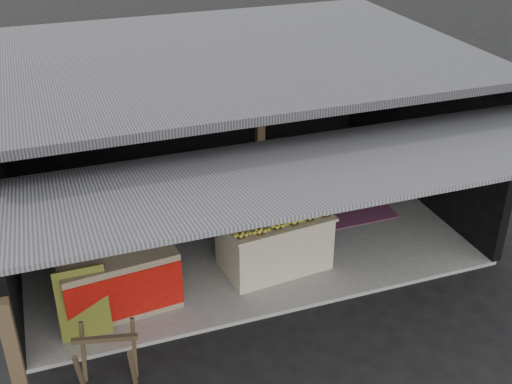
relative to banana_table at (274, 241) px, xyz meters
name	(u,v)px	position (x,y,z in m)	size (l,w,h in m)	color
ground	(286,314)	(-0.22, -1.07, -0.50)	(80.00, 80.00, 0.00)	black
concrete_slab	(231,223)	(-0.22, 1.43, -0.47)	(7.00, 5.00, 0.06)	gray
shophouse	(223,103)	(-0.22, 1.75, 1.60)	(7.40, 7.29, 3.02)	black
banana_table	(274,241)	(0.00, 0.00, 0.00)	(1.69, 1.14, 0.88)	silver
banana_pile	(275,210)	(0.00, 0.00, 0.53)	(1.48, 0.89, 0.17)	yellow
white_crate	(253,211)	(-0.02, 0.89, 0.03)	(0.87, 0.61, 0.94)	white
neighbor_stall	(119,279)	(-2.35, -0.24, 0.04)	(1.62, 0.85, 1.61)	#998466
green_signboard	(83,304)	(-2.87, -0.62, 0.04)	(0.65, 0.04, 0.97)	black
sawhorse	(107,355)	(-2.71, -1.57, -0.04)	(0.78, 0.77, 0.73)	#483924
water_barrel	(312,231)	(0.79, 0.38, -0.22)	(0.31, 0.31, 0.45)	navy
plastic_chair	(329,184)	(1.52, 1.28, 0.05)	(0.42, 0.42, 0.85)	#091234
magenta_rug	(348,210)	(1.82, 1.10, -0.44)	(1.50, 1.00, 0.01)	#72194E
picture_frames	(182,75)	(-0.39, 3.83, 1.43)	(1.62, 0.04, 0.46)	black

